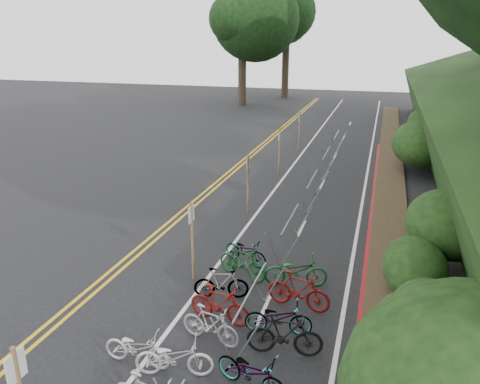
{
  "coord_description": "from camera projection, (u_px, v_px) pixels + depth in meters",
  "views": [
    {
      "loc": [
        5.73,
        -6.86,
        7.13
      ],
      "look_at": [
        0.63,
        9.81,
        1.3
      ],
      "focal_mm": 35.0,
      "sensor_mm": 36.0,
      "label": 1
    }
  ],
  "objects": [
    {
      "name": "bike_front",
      "position": [
        137.0,
        348.0,
        10.57
      ],
      "size": [
        0.59,
        1.64,
        0.86
      ],
      "primitive_type": "imported",
      "rotation": [
        0.0,
        0.0,
        1.56
      ],
      "color": "beige",
      "rests_on": "ground"
    },
    {
      "name": "bike_valet",
      "position": [
        233.0,
        341.0,
        10.71
      ],
      "size": [
        3.13,
        11.28,
        1.08
      ],
      "color": "slate",
      "rests_on": "ground"
    },
    {
      "name": "ground",
      "position": [
        79.0,
        384.0,
        10.07
      ],
      "size": [
        120.0,
        120.0,
        0.0
      ],
      "primitive_type": "plane",
      "color": "black",
      "rests_on": "ground"
    },
    {
      "name": "road_markings",
      "position": [
        242.0,
        220.0,
        19.05
      ],
      "size": [
        7.47,
        80.0,
        0.01
      ],
      "color": "gold",
      "rests_on": "ground"
    },
    {
      "name": "red_curb",
      "position": [
        372.0,
        216.0,
        19.35
      ],
      "size": [
        0.25,
        28.0,
        0.1
      ],
      "primitive_type": "cube",
      "color": "maroon",
      "rests_on": "ground"
    },
    {
      "name": "signposts_rest",
      "position": [
        265.0,
        163.0,
        22.15
      ],
      "size": [
        0.08,
        18.4,
        2.5
      ],
      "color": "brown",
      "rests_on": "ground"
    },
    {
      "name": "bike_racks_rest",
      "position": [
        312.0,
        185.0,
        20.76
      ],
      "size": [
        1.14,
        23.0,
        1.17
      ],
      "color": "gray",
      "rests_on": "ground"
    }
  ]
}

